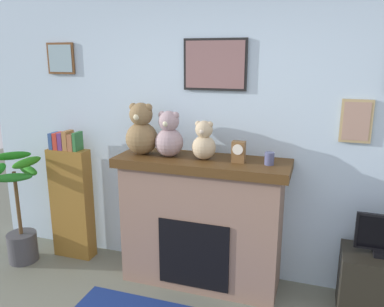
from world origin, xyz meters
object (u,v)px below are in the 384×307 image
object	(u,v)px
tv_stand	(382,287)
mantel_clock	(239,152)
teddy_bear_cream	(142,131)
fireplace	(202,221)
teddy_bear_brown	(169,136)
candle_jar	(269,159)
teddy_bear_tan	(204,142)
bookshelf	(71,199)
potted_plant	(20,218)

from	to	relation	value
tv_stand	mantel_clock	distance (m)	1.54
tv_stand	teddy_bear_cream	size ratio (longest dim) A/B	1.40
fireplace	mantel_clock	world-z (taller)	mantel_clock
mantel_clock	teddy_bear_brown	world-z (taller)	teddy_bear_brown
candle_jar	teddy_bear_cream	world-z (taller)	teddy_bear_cream
mantel_clock	teddy_bear_tan	xyz separation A→B (m)	(-0.30, 0.00, 0.06)
teddy_bear_brown	tv_stand	bearing A→B (deg)	-1.34
candle_jar	teddy_bear_tan	xyz separation A→B (m)	(-0.55, -0.00, 0.10)
bookshelf	teddy_bear_tan	bearing A→B (deg)	-2.34
tv_stand	candle_jar	size ratio (longest dim) A/B	6.20
teddy_bear_tan	fireplace	bearing A→B (deg)	138.59
potted_plant	teddy_bear_brown	xyz separation A→B (m)	(1.53, 0.21, 0.89)
potted_plant	tv_stand	world-z (taller)	potted_plant
mantel_clock	teddy_bear_brown	size ratio (longest dim) A/B	0.44
fireplace	teddy_bear_tan	xyz separation A→B (m)	(0.02, -0.02, 0.73)
fireplace	teddy_bear_tan	distance (m)	0.73
bookshelf	candle_jar	world-z (taller)	bookshelf
potted_plant	candle_jar	xyz separation A→B (m)	(2.39, 0.21, 0.76)
teddy_bear_cream	tv_stand	bearing A→B (deg)	-1.17
candle_jar	tv_stand	bearing A→B (deg)	-2.62
teddy_bear_brown	teddy_bear_tan	bearing A→B (deg)	0.02
candle_jar	teddy_bear_brown	size ratio (longest dim) A/B	0.26
tv_stand	potted_plant	bearing A→B (deg)	-177.19
bookshelf	candle_jar	bearing A→B (deg)	-1.67
tv_stand	teddy_bear_brown	world-z (taller)	teddy_bear_brown
fireplace	candle_jar	world-z (taller)	candle_jar
teddy_bear_tan	teddy_bear_cream	bearing A→B (deg)	-179.98
teddy_bear_tan	potted_plant	bearing A→B (deg)	-173.64
fireplace	candle_jar	size ratio (longest dim) A/B	14.51
fireplace	tv_stand	bearing A→B (deg)	-2.30
teddy_bear_cream	mantel_clock	bearing A→B (deg)	-0.04
bookshelf	teddy_bear_cream	bearing A→B (deg)	-3.96
mantel_clock	teddy_bear_brown	bearing A→B (deg)	179.93
fireplace	mantel_clock	xyz separation A→B (m)	(0.32, -0.02, 0.67)
teddy_bear_cream	teddy_bear_tan	world-z (taller)	teddy_bear_cream
potted_plant	teddy_bear_cream	xyz separation A→B (m)	(1.26, 0.21, 0.92)
tv_stand	teddy_bear_cream	bearing A→B (deg)	178.83
teddy_bear_tan	bookshelf	bearing A→B (deg)	177.66
tv_stand	teddy_bear_brown	bearing A→B (deg)	178.66
teddy_bear_cream	teddy_bear_brown	size ratio (longest dim) A/B	1.15
bookshelf	potted_plant	bearing A→B (deg)	-148.36
bookshelf	potted_plant	xyz separation A→B (m)	(-0.43, -0.26, -0.15)
teddy_bear_brown	candle_jar	bearing A→B (deg)	0.03
bookshelf	teddy_bear_tan	distance (m)	1.58
bookshelf	candle_jar	xyz separation A→B (m)	(1.97, -0.06, 0.61)
mantel_clock	bookshelf	bearing A→B (deg)	178.04
tv_stand	teddy_bear_cream	distance (m)	2.34
candle_jar	teddy_bear_brown	xyz separation A→B (m)	(-0.87, -0.00, 0.13)
fireplace	mantel_clock	size ratio (longest dim) A/B	8.51
fireplace	potted_plant	bearing A→B (deg)	-173.01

